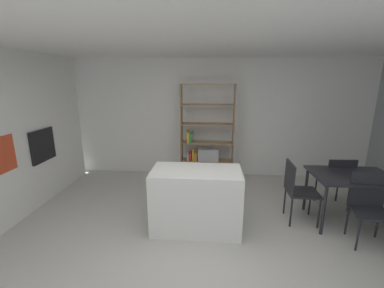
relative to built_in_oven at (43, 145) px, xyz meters
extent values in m
plane|color=beige|center=(2.85, -1.32, -1.04)|extent=(9.89, 9.89, 0.00)
cube|color=white|center=(2.85, -1.32, 1.59)|extent=(7.19, 5.95, 0.06)
cube|color=white|center=(2.85, 1.62, 0.26)|extent=(7.19, 0.06, 2.60)
cube|color=black|center=(0.00, 0.00, 0.00)|extent=(0.04, 0.60, 0.57)
cylinder|color=#B7BABC|center=(-0.03, 0.00, 0.23)|extent=(0.02, 0.48, 0.02)
cube|color=white|center=(2.73, -0.69, -0.58)|extent=(1.27, 0.68, 0.91)
cube|color=#997551|center=(2.29, 1.25, 0.00)|extent=(0.02, 0.30, 2.07)
cube|color=#997551|center=(3.40, 1.25, 0.00)|extent=(0.02, 0.30, 2.07)
cube|color=#997551|center=(2.84, 1.25, 1.02)|extent=(1.13, 0.30, 0.02)
cube|color=#997551|center=(2.84, 1.25, -1.03)|extent=(1.13, 0.30, 0.02)
cube|color=#997551|center=(2.84, 1.25, -0.61)|extent=(1.08, 0.30, 0.02)
cube|color=#997551|center=(2.84, 1.25, -0.20)|extent=(1.08, 0.30, 0.02)
cube|color=#997551|center=(2.84, 1.25, 0.20)|extent=(1.08, 0.30, 0.02)
cube|color=#997551|center=(2.84, 1.25, 0.61)|extent=(1.08, 0.30, 0.02)
cube|color=#338E4C|center=(2.38, 1.25, -0.90)|extent=(0.04, 0.24, 0.24)
cube|color=orange|center=(2.45, 1.25, -0.93)|extent=(0.05, 0.24, 0.16)
cube|color=silver|center=(2.43, 1.25, -0.52)|extent=(0.03, 0.24, 0.16)
cube|color=red|center=(2.49, 1.25, -0.51)|extent=(0.05, 0.24, 0.18)
cube|color=gold|center=(2.55, 1.25, -0.48)|extent=(0.03, 0.24, 0.24)
cube|color=orange|center=(2.60, 1.25, -0.51)|extent=(0.06, 0.24, 0.18)
cube|color=gold|center=(2.44, 1.25, -0.08)|extent=(0.06, 0.24, 0.23)
cube|color=#338E4C|center=(2.50, 1.25, -0.09)|extent=(0.04, 0.24, 0.20)
cube|color=#B7BABC|center=(2.88, 1.25, -0.47)|extent=(0.44, 0.26, 0.26)
cube|color=#232328|center=(5.03, -0.37, -0.27)|extent=(1.15, 0.82, 0.03)
cylinder|color=#232328|center=(4.52, -0.72, -0.66)|extent=(0.04, 0.04, 0.75)
cylinder|color=#232328|center=(4.52, -0.01, -0.66)|extent=(0.04, 0.04, 0.75)
cylinder|color=#232328|center=(5.55, -0.01, -0.66)|extent=(0.04, 0.04, 0.75)
cube|color=#232328|center=(5.03, -0.90, -0.58)|extent=(0.49, 0.48, 0.03)
cube|color=#232328|center=(5.06, -0.70, -0.33)|extent=(0.45, 0.08, 0.49)
cylinder|color=#232328|center=(4.82, -1.06, -0.82)|extent=(0.03, 0.03, 0.44)
cylinder|color=#232328|center=(4.86, -0.69, -0.82)|extent=(0.03, 0.03, 0.44)
cylinder|color=#232328|center=(5.25, -0.74, -0.82)|extent=(0.03, 0.03, 0.44)
cube|color=#232328|center=(5.03, 0.17, -0.57)|extent=(0.47, 0.45, 0.03)
cube|color=#232328|center=(5.04, -0.03, -0.34)|extent=(0.45, 0.05, 0.42)
cylinder|color=#232328|center=(5.22, 0.36, -0.81)|extent=(0.03, 0.03, 0.46)
cylinder|color=#232328|center=(4.83, 0.34, -0.81)|extent=(0.03, 0.03, 0.46)
cylinder|color=#232328|center=(5.24, -0.01, -0.81)|extent=(0.03, 0.03, 0.46)
cylinder|color=#232328|center=(4.85, -0.03, -0.81)|extent=(0.03, 0.03, 0.46)
cylinder|color=#232328|center=(5.57, -0.15, -0.82)|extent=(0.03, 0.03, 0.43)
cube|color=#232328|center=(4.34, -0.37, -0.56)|extent=(0.47, 0.46, 0.03)
cube|color=#232328|center=(4.13, -0.36, -0.32)|extent=(0.04, 0.45, 0.46)
cylinder|color=#232328|center=(4.53, -0.56, -0.81)|extent=(0.03, 0.03, 0.46)
cylinder|color=#232328|center=(4.54, -0.18, -0.81)|extent=(0.03, 0.03, 0.46)
cylinder|color=#232328|center=(4.14, -0.55, -0.81)|extent=(0.03, 0.03, 0.46)
cylinder|color=#232328|center=(4.15, -0.17, -0.81)|extent=(0.03, 0.03, 0.46)
camera|label=1|loc=(2.93, -4.04, 1.10)|focal=23.61mm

